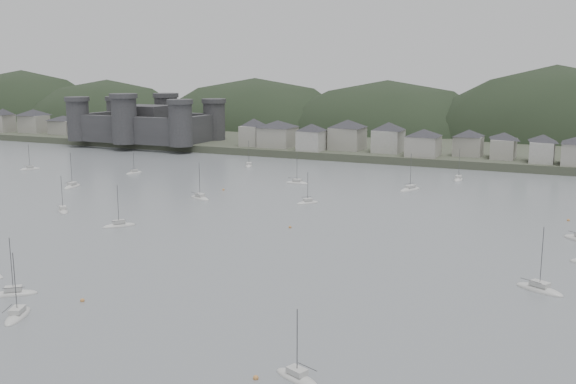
% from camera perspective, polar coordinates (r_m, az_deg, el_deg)
% --- Properties ---
extents(ground, '(900.00, 900.00, 0.00)m').
position_cam_1_polar(ground, '(106.69, -17.24, -10.06)').
color(ground, slate).
rests_on(ground, ground).
extents(far_shore_land, '(900.00, 250.00, 3.00)m').
position_cam_1_polar(far_shore_land, '(376.44, 14.10, 5.02)').
color(far_shore_land, '#383D2D').
rests_on(far_shore_land, ground).
extents(forested_ridge, '(851.55, 103.94, 102.57)m').
position_cam_1_polar(forested_ridge, '(352.04, 14.00, 2.55)').
color(forested_ridge, black).
rests_on(forested_ridge, ground).
extents(castle, '(66.00, 43.00, 20.00)m').
position_cam_1_polar(castle, '(316.46, -12.04, 5.80)').
color(castle, '#343436').
rests_on(castle, far_shore_land).
extents(waterfront_town, '(451.48, 28.46, 12.92)m').
position_cam_1_polar(waterfront_town, '(259.05, 20.61, 3.79)').
color(waterfront_town, '#98968B').
rests_on(waterfront_town, far_shore_land).
extents(sailboat_lead, '(6.97, 6.60, 9.98)m').
position_cam_1_polar(sailboat_lead, '(181.37, -18.69, -1.54)').
color(sailboat_lead, beige).
rests_on(sailboat_lead, ground).
extents(moored_fleet, '(222.31, 173.59, 13.60)m').
position_cam_1_polar(moored_fleet, '(158.14, -1.59, -2.72)').
color(moored_fleet, beige).
rests_on(moored_fleet, ground).
extents(mooring_buoys, '(150.13, 106.41, 0.70)m').
position_cam_1_polar(mooring_buoys, '(138.45, -0.56, -4.69)').
color(mooring_buoys, '#C38241').
rests_on(mooring_buoys, ground).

